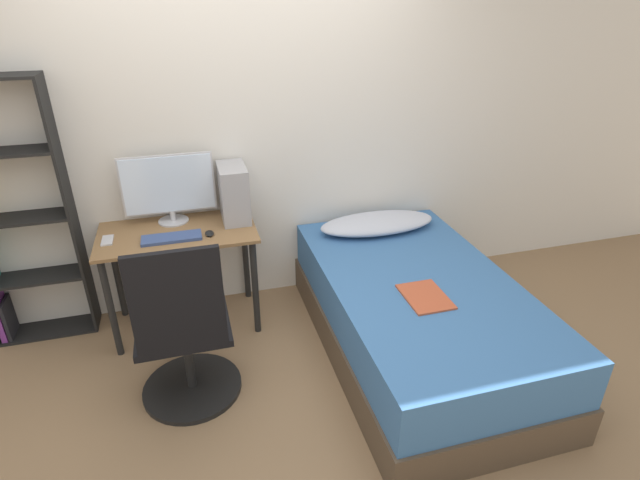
% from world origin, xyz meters
% --- Properties ---
extents(ground_plane, '(14.00, 14.00, 0.00)m').
position_xyz_m(ground_plane, '(0.00, 0.00, 0.00)').
color(ground_plane, '#846647').
extents(wall_back, '(8.00, 0.05, 2.50)m').
position_xyz_m(wall_back, '(0.00, 1.35, 1.25)').
color(wall_back, silver).
rests_on(wall_back, ground_plane).
extents(desk, '(1.01, 0.56, 0.73)m').
position_xyz_m(desk, '(-0.49, 1.04, 0.60)').
color(desk, brown).
rests_on(desk, ground_plane).
extents(bookshelf, '(0.63, 0.23, 1.72)m').
position_xyz_m(bookshelf, '(-1.52, 1.21, 0.85)').
color(bookshelf, black).
rests_on(bookshelf, ground_plane).
extents(office_chair, '(0.58, 0.58, 1.06)m').
position_xyz_m(office_chair, '(-0.51, 0.28, 0.40)').
color(office_chair, black).
rests_on(office_chair, ground_plane).
extents(bed, '(1.14, 1.97, 0.54)m').
position_xyz_m(bed, '(0.92, 0.34, 0.27)').
color(bed, '#4C3D2D').
rests_on(bed, ground_plane).
extents(pillow, '(0.87, 0.36, 0.11)m').
position_xyz_m(pillow, '(0.92, 1.06, 0.60)').
color(pillow, '#B2B7C6').
rests_on(pillow, bed).
extents(magazine, '(0.24, 0.32, 0.01)m').
position_xyz_m(magazine, '(0.86, 0.14, 0.55)').
color(magazine, '#B24C2D').
rests_on(magazine, bed).
extents(monitor, '(0.60, 0.20, 0.47)m').
position_xyz_m(monitor, '(-0.51, 1.21, 0.97)').
color(monitor, '#B7B7BC').
rests_on(monitor, desk).
extents(keyboard, '(0.37, 0.14, 0.02)m').
position_xyz_m(keyboard, '(-0.53, 0.93, 0.74)').
color(keyboard, '#33477A').
rests_on(keyboard, desk).
extents(pc_tower, '(0.18, 0.32, 0.38)m').
position_xyz_m(pc_tower, '(-0.10, 1.14, 0.91)').
color(pc_tower, '#99999E').
rests_on(pc_tower, desk).
extents(mouse, '(0.06, 0.09, 0.02)m').
position_xyz_m(mouse, '(-0.29, 0.93, 0.74)').
color(mouse, black).
rests_on(mouse, desk).
extents(phone, '(0.07, 0.14, 0.01)m').
position_xyz_m(phone, '(-0.92, 1.02, 0.73)').
color(phone, '#B7B7BC').
rests_on(phone, desk).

